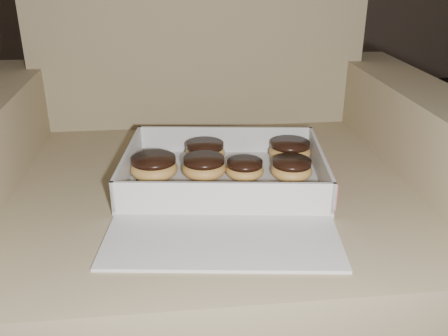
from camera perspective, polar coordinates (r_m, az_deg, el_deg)
floor at (r=1.34m, az=4.15°, el=-15.23°), size 4.50×4.50×0.00m
armchair at (r=1.06m, az=-1.69°, el=-6.15°), size 0.96×0.81×1.00m
bakery_box at (r=0.88m, az=0.16°, el=-1.91°), size 0.40×0.46×0.06m
donut_a at (r=0.91m, az=-8.00°, el=0.08°), size 0.09×0.09×0.04m
donut_b at (r=0.99m, az=7.52°, el=1.98°), size 0.08×0.08×0.04m
donut_c at (r=0.91m, az=2.39°, el=-0.12°), size 0.07×0.07×0.04m
donut_d at (r=0.91m, az=-2.30°, el=0.11°), size 0.08×0.08×0.04m
donut_e at (r=0.91m, az=7.73°, el=-0.11°), size 0.08×0.08×0.04m
donut_f at (r=0.98m, az=-2.17°, el=1.89°), size 0.08×0.08×0.04m
crumb_a at (r=0.83m, az=-4.66°, el=-3.81°), size 0.01×0.01×0.00m
crumb_b at (r=0.90m, az=-6.94°, el=-1.57°), size 0.01×0.01×0.00m
crumb_c at (r=0.92m, az=-9.83°, el=-1.35°), size 0.01×0.01×0.00m
crumb_d at (r=0.83m, az=9.33°, el=-4.29°), size 0.01×0.01×0.00m
crumb_e at (r=0.89m, az=-8.78°, el=-2.07°), size 0.01×0.01×0.00m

